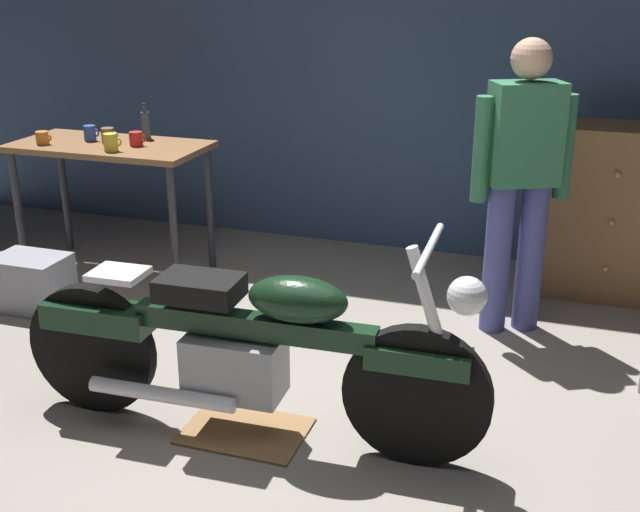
{
  "coord_description": "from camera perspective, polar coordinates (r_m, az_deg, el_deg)",
  "views": [
    {
      "loc": [
        1.14,
        -2.88,
        2.04
      ],
      "look_at": [
        -0.06,
        0.7,
        0.65
      ],
      "focal_mm": 44.97,
      "sensor_mm": 36.0,
      "label": 1
    }
  ],
  "objects": [
    {
      "name": "ground_plane",
      "position": [
        3.71,
        -2.69,
        -13.18
      ],
      "size": [
        12.0,
        12.0,
        0.0
      ],
      "primitive_type": "plane",
      "color": "gray"
    },
    {
      "name": "back_wall",
      "position": [
        5.81,
        7.36,
        15.24
      ],
      "size": [
        8.0,
        0.12,
        3.1
      ],
      "primitive_type": "cube",
      "color": "#384C70",
      "rests_on": "ground_plane"
    },
    {
      "name": "workbench",
      "position": [
        5.59,
        -14.68,
        6.62
      ],
      "size": [
        1.3,
        0.64,
        0.9
      ],
      "color": "brown",
      "rests_on": "ground_plane"
    },
    {
      "name": "motorcycle",
      "position": [
        3.57,
        -5.16,
        -6.37
      ],
      "size": [
        2.19,
        0.6,
        1.0
      ],
      "rotation": [
        0.0,
        0.0,
        0.03
      ],
      "color": "black",
      "rests_on": "ground_plane"
    },
    {
      "name": "person_standing",
      "position": [
        4.59,
        14.12,
        5.56
      ],
      "size": [
        0.52,
        0.37,
        1.67
      ],
      "rotation": [
        0.0,
        0.0,
        3.61
      ],
      "color": "#4C4F96",
      "rests_on": "ground_plane"
    },
    {
      "name": "wooden_dresser",
      "position": [
        5.39,
        20.03,
        2.94
      ],
      "size": [
        0.8,
        0.47,
        1.1
      ],
      "color": "brown",
      "rests_on": "ground_plane"
    },
    {
      "name": "drip_tray",
      "position": [
        3.8,
        -5.35,
        -12.28
      ],
      "size": [
        0.56,
        0.4,
        0.01
      ],
      "primitive_type": "cube",
      "color": "olive",
      "rests_on": "ground_plane"
    },
    {
      "name": "storage_bin",
      "position": [
        5.28,
        -19.8,
        -1.78
      ],
      "size": [
        0.44,
        0.32,
        0.34
      ],
      "primitive_type": "cube",
      "color": "gray",
      "rests_on": "ground_plane"
    },
    {
      "name": "mug_brown_stoneware",
      "position": [
        5.56,
        -14.84,
        8.28
      ],
      "size": [
        0.12,
        0.08,
        0.1
      ],
      "color": "brown",
      "rests_on": "workbench"
    },
    {
      "name": "mug_yellow_tall",
      "position": [
        5.33,
        -14.66,
        7.84
      ],
      "size": [
        0.13,
        0.09,
        0.11
      ],
      "color": "yellow",
      "rests_on": "workbench"
    },
    {
      "name": "mug_red_diner",
      "position": [
        5.45,
        -12.95,
        8.14
      ],
      "size": [
        0.12,
        0.09,
        0.09
      ],
      "color": "red",
      "rests_on": "workbench"
    },
    {
      "name": "mug_blue_enamel",
      "position": [
        5.68,
        -16.04,
        8.41
      ],
      "size": [
        0.11,
        0.08,
        0.1
      ],
      "color": "#2D51AD",
      "rests_on": "workbench"
    },
    {
      "name": "mug_orange_travel",
      "position": [
        5.66,
        -19.14,
        7.95
      ],
      "size": [
        0.12,
        0.08,
        0.09
      ],
      "color": "orange",
      "rests_on": "workbench"
    },
    {
      "name": "bottle",
      "position": [
        5.65,
        -12.31,
        9.14
      ],
      "size": [
        0.06,
        0.06,
        0.24
      ],
      "color": "#3F4C59",
      "rests_on": "workbench"
    }
  ]
}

